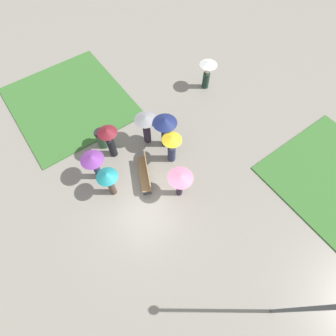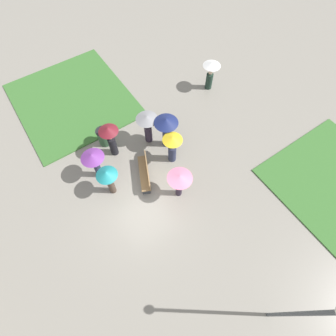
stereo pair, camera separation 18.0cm
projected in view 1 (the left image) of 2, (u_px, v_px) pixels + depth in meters
ground_plane at (144, 204)px, 11.88m from camera, size 90.00×90.00×0.00m
lawn_patch_near at (70, 102)px, 14.96m from camera, size 6.75×6.02×0.06m
park_bench at (146, 173)px, 12.13m from camera, size 1.89×1.17×0.90m
lamp_post at (312, 309)px, 7.00m from camera, size 0.32×0.32×5.01m
trash_bin at (102, 138)px, 13.10m from camera, size 0.65×0.65×0.98m
crowd_person_grey at (146, 125)px, 12.58m from camera, size 1.07×1.07×1.82m
crowd_person_teal at (108, 179)px, 11.02m from camera, size 0.92×0.92×1.78m
crowd_person_navy at (165, 126)px, 12.28m from camera, size 1.15×1.15×1.96m
crowd_person_purple at (93, 162)px, 11.40m from camera, size 1.03×1.03×1.79m
crowd_person_maroon at (109, 139)px, 12.11m from camera, size 0.92×0.92×1.98m
crowd_person_yellow at (172, 146)px, 12.10m from camera, size 0.93×0.93×1.80m
crowd_person_pink at (180, 180)px, 11.00m from camera, size 1.08×1.08×1.71m
lone_walker_mid_plaza at (207, 70)px, 14.58m from camera, size 0.98×0.98×1.77m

